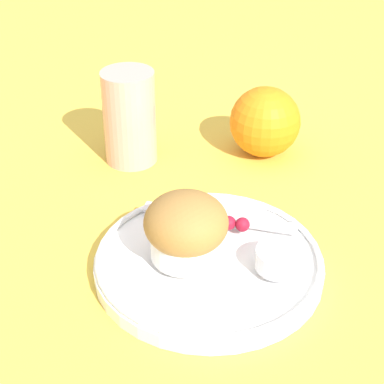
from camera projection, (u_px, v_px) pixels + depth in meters
ground_plane at (213, 255)px, 0.64m from camera, size 3.00×3.00×0.00m
plate at (209, 262)px, 0.61m from camera, size 0.22×0.22×0.02m
muffin at (186, 228)px, 0.59m from camera, size 0.08×0.08×0.07m
cream_ramekin at (279, 258)px, 0.59m from camera, size 0.04×0.04×0.02m
berry_pair at (236, 224)px, 0.64m from camera, size 0.03×0.01×0.01m
butter_knife at (217, 217)px, 0.66m from camera, size 0.16×0.02×0.00m
orange_fruit at (265, 122)px, 0.79m from camera, size 0.09×0.09×0.09m
juice_glass at (130, 117)px, 0.77m from camera, size 0.06×0.06×0.12m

